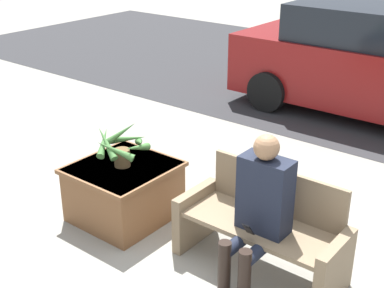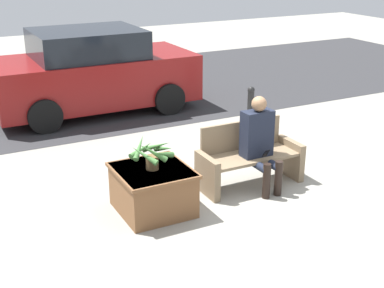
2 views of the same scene
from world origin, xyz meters
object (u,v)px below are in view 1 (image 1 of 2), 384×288
object	(u,v)px
bench	(263,227)
planter_box	(124,190)
potted_plant	(122,146)
parked_car	(369,61)
person_seated	(260,205)

from	to	relation	value
bench	planter_box	size ratio (longest dim) A/B	1.55
potted_plant	parked_car	size ratio (longest dim) A/B	0.14
person_seated	potted_plant	size ratio (longest dim) A/B	2.29
parked_car	potted_plant	bearing A→B (deg)	-98.54
planter_box	person_seated	bearing A→B (deg)	-0.78
person_seated	parked_car	bearing A→B (deg)	101.14
bench	planter_box	xyz separation A→B (m)	(-1.50, -0.15, -0.08)
planter_box	parked_car	world-z (taller)	parked_car
parked_car	person_seated	bearing A→B (deg)	-78.86
planter_box	potted_plant	xyz separation A→B (m)	(-0.00, 0.00, 0.47)
person_seated	parked_car	distance (m)	4.58
bench	potted_plant	size ratio (longest dim) A/B	2.59
planter_box	parked_car	xyz separation A→B (m)	(0.67, 4.47, 0.48)
potted_plant	person_seated	bearing A→B (deg)	-0.90
bench	potted_plant	distance (m)	1.56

